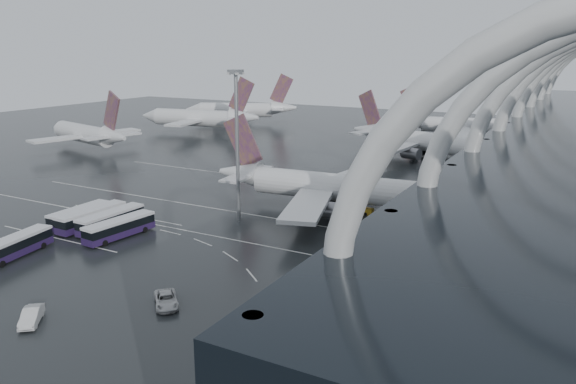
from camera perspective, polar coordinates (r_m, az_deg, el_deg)
The scene contains 26 objects.
ground at distance 99.06m, azimuth -6.26°, elevation -4.25°, with size 420.00×420.00×0.00m, color black.
lane_marking_near at distance 97.53m, azimuth -6.94°, elevation -4.57°, with size 120.00×0.25×0.01m, color silver.
lane_marking_mid at distance 108.58m, azimuth -2.62°, elevation -2.48°, with size 120.00×0.25×0.01m, color silver.
lane_marking_far at distance 132.38m, azimuth 3.72°, elevation 0.61°, with size 120.00×0.25×0.01m, color silver.
bus_bay_line_south at distance 104.01m, azimuth -22.40°, elevation -4.37°, with size 28.00×0.25×0.01m, color silver.
bus_bay_line_north at distance 114.05m, azimuth -16.19°, elevation -2.23°, with size 28.00×0.25×0.01m, color silver.
airliner_main at distance 111.54m, azimuth 4.83°, elevation 0.40°, with size 54.49×47.62×18.44m.
airliner_gate_b at distance 170.41m, azimuth 13.58°, elevation 4.98°, with size 53.12×47.16×18.84m.
airliner_gate_c at distance 210.98m, azimuth 17.63°, elevation 6.44°, with size 51.28×46.59×18.45m.
jet_remote_west at distance 188.56m, azimuth -19.66°, elevation 5.52°, with size 44.61×36.17×19.53m.
jet_remote_mid at distance 217.55m, azimuth -8.84°, elevation 7.41°, with size 49.24×39.82×21.44m.
jet_remote_far at distance 245.75m, azimuth -4.58°, elevation 8.30°, with size 45.66×37.32×20.98m.
bus_row_near_a at distance 110.25m, azimuth -20.44°, elevation -2.22°, with size 3.25×12.75×3.13m.
bus_row_near_b at distance 107.61m, azimuth -19.34°, elevation -2.43°, with size 3.68×13.98×3.42m.
bus_row_near_c at distance 105.13m, azimuth -17.56°, elevation -2.70°, with size 3.56×13.62×3.33m.
bus_row_near_d at distance 100.30m, azimuth -16.75°, elevation -3.47°, with size 4.30×13.60×3.29m.
bus_row_far_c at distance 97.31m, azimuth -25.96°, elevation -4.92°, with size 5.19×13.50×3.25m.
van_curve_a at distance 73.57m, azimuth -12.27°, elevation -10.65°, with size 2.74×5.95×1.65m, color silver.
van_curve_b at distance 60.98m, azimuth -5.28°, elevation -16.08°, with size 1.70×4.23×1.44m, color silver.
van_curve_c at distance 74.33m, azimuth -24.62°, elevation -11.38°, with size 1.89×5.42×1.79m, color silver.
floodlight_mast at distance 102.27m, azimuth -5.22°, elevation 6.48°, with size 2.14×2.14×27.88m.
gse_cart_belly_a at distance 110.52m, azimuth 8.02°, elevation -1.96°, with size 2.42×1.43×1.32m, color #AC7F16.
gse_cart_belly_b at distance 110.25m, azimuth 12.91°, elevation -2.22°, with size 2.46×1.45×1.34m, color slate.
gse_cart_belly_c at distance 112.32m, azimuth 2.42°, elevation -1.56°, with size 2.36×1.39×1.29m, color #AC7F16.
gse_cart_belly_d at distance 110.65m, azimuth 15.73°, elevation -2.37°, with size 2.30×1.36×1.26m, color slate.
gse_cart_belly_e at distance 122.84m, azimuth 10.11°, elevation -0.42°, with size 2.00×1.18×1.09m, color #AC7F16.
Camera 1 is at (54.54, -76.40, 31.66)m, focal length 35.00 mm.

